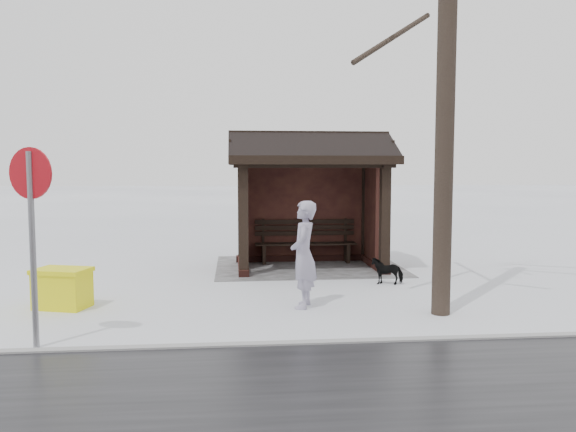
% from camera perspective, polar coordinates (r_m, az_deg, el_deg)
% --- Properties ---
extents(ground, '(120.00, 120.00, 0.00)m').
position_cam_1_polar(ground, '(12.82, 2.16, -5.29)').
color(ground, white).
rests_on(ground, ground).
extents(kerb, '(120.00, 0.15, 0.06)m').
position_cam_1_polar(kerb, '(7.56, 7.88, -12.54)').
color(kerb, gray).
rests_on(kerb, ground).
extents(trampled_patch, '(4.20, 3.20, 0.02)m').
position_cam_1_polar(trampled_patch, '(13.02, 2.04, -5.10)').
color(trampled_patch, gray).
rests_on(trampled_patch, ground).
extents(bus_shelter, '(3.60, 2.40, 3.09)m').
position_cam_1_polar(bus_shelter, '(12.78, 2.10, 4.44)').
color(bus_shelter, '#381814').
rests_on(bus_shelter, ground).
extents(pedestrian, '(0.56, 0.72, 1.74)m').
position_cam_1_polar(pedestrian, '(9.11, 1.59, -3.92)').
color(pedestrian, '#9690A8').
rests_on(pedestrian, ground).
extents(dog, '(0.65, 0.39, 0.51)m').
position_cam_1_polar(dog, '(11.23, 10.05, -5.50)').
color(dog, black).
rests_on(dog, ground).
extents(grit_bin, '(0.98, 0.80, 0.65)m').
position_cam_1_polar(grit_bin, '(9.86, -21.95, -6.80)').
color(grit_bin, yellow).
rests_on(grit_bin, ground).
extents(road_sign, '(0.60, 0.29, 2.53)m').
position_cam_1_polar(road_sign, '(7.66, -24.61, 0.98)').
color(road_sign, gray).
rests_on(road_sign, ground).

